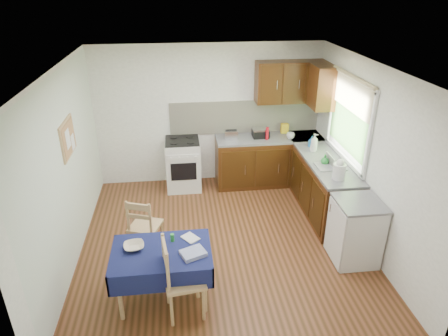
{
  "coord_description": "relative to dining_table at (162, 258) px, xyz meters",
  "views": [
    {
      "loc": [
        -0.55,
        -4.7,
        3.46
      ],
      "look_at": [
        0.04,
        0.23,
        1.09
      ],
      "focal_mm": 32.0,
      "sensor_mm": 36.0,
      "label": 1
    }
  ],
  "objects": [
    {
      "name": "floor",
      "position": [
        0.82,
        0.99,
        -0.58
      ],
      "size": [
        4.2,
        4.2,
        0.0
      ],
      "primitive_type": "plane",
      "color": "#452A12",
      "rests_on": "ground"
    },
    {
      "name": "ceiling",
      "position": [
        0.82,
        0.99,
        1.92
      ],
      "size": [
        4.0,
        4.2,
        0.02
      ],
      "primitive_type": "cube",
      "color": "white",
      "rests_on": "wall_back"
    },
    {
      "name": "wall_back",
      "position": [
        0.82,
        3.09,
        0.67
      ],
      "size": [
        4.0,
        0.02,
        2.5
      ],
      "primitive_type": "cube",
      "color": "silver",
      "rests_on": "ground"
    },
    {
      "name": "wall_front",
      "position": [
        0.82,
        -1.11,
        0.67
      ],
      "size": [
        4.0,
        0.02,
        2.5
      ],
      "primitive_type": "cube",
      "color": "silver",
      "rests_on": "ground"
    },
    {
      "name": "wall_left",
      "position": [
        -1.18,
        0.99,
        0.67
      ],
      "size": [
        0.02,
        4.2,
        2.5
      ],
      "primitive_type": "cube",
      "color": "silver",
      "rests_on": "ground"
    },
    {
      "name": "wall_right",
      "position": [
        2.82,
        0.99,
        0.67
      ],
      "size": [
        0.02,
        4.2,
        2.5
      ],
      "primitive_type": "cube",
      "color": "silver",
      "rests_on": "ground"
    },
    {
      "name": "base_cabinets",
      "position": [
        2.18,
        2.25,
        -0.15
      ],
      "size": [
        1.9,
        2.3,
        0.86
      ],
      "color": "black",
      "rests_on": "ground"
    },
    {
      "name": "worktop_back",
      "position": [
        1.87,
        2.79,
        0.3
      ],
      "size": [
        1.9,
        0.6,
        0.04
      ],
      "primitive_type": "cube",
      "color": "slate",
      "rests_on": "base_cabinets"
    },
    {
      "name": "worktop_right",
      "position": [
        2.52,
        1.64,
        0.3
      ],
      "size": [
        0.6,
        1.7,
        0.04
      ],
      "primitive_type": "cube",
      "color": "slate",
      "rests_on": "base_cabinets"
    },
    {
      "name": "worktop_corner",
      "position": [
        2.52,
        2.79,
        0.3
      ],
      "size": [
        0.6,
        0.6,
        0.04
      ],
      "primitive_type": "cube",
      "color": "slate",
      "rests_on": "base_cabinets"
    },
    {
      "name": "splashback",
      "position": [
        1.47,
        3.07,
        0.62
      ],
      "size": [
        2.7,
        0.02,
        0.6
      ],
      "primitive_type": "cube",
      "color": "silver",
      "rests_on": "wall_back"
    },
    {
      "name": "upper_cabinets",
      "position": [
        2.34,
        2.79,
        1.27
      ],
      "size": [
        1.2,
        0.85,
        0.7
      ],
      "color": "black",
      "rests_on": "wall_back"
    },
    {
      "name": "stove",
      "position": [
        0.32,
        2.79,
        -0.12
      ],
      "size": [
        0.6,
        0.61,
        0.92
      ],
      "color": "silver",
      "rests_on": "ground"
    },
    {
      "name": "window",
      "position": [
        2.79,
        1.69,
        1.08
      ],
      "size": [
        0.04,
        1.48,
        1.26
      ],
      "color": "#2E5422",
      "rests_on": "wall_right"
    },
    {
      "name": "fridge",
      "position": [
        2.52,
        0.44,
        -0.13
      ],
      "size": [
        0.58,
        0.6,
        0.89
      ],
      "color": "silver",
      "rests_on": "ground"
    },
    {
      "name": "corkboard",
      "position": [
        -1.15,
        1.29,
        1.02
      ],
      "size": [
        0.04,
        0.62,
        0.47
      ],
      "color": "#A18350",
      "rests_on": "wall_left"
    },
    {
      "name": "dining_table",
      "position": [
        0.0,
        0.0,
        0.0
      ],
      "size": [
        1.13,
        0.77,
        0.68
      ],
      "rotation": [
        0.0,
        0.0,
        -0.15
      ],
      "color": "#101342",
      "rests_on": "ground"
    },
    {
      "name": "chair_far",
      "position": [
        -0.26,
        0.9,
        -0.11
      ],
      "size": [
        0.49,
        0.49,
        0.87
      ],
      "rotation": [
        0.0,
        0.0,
        2.8
      ],
      "color": "#A18350",
      "rests_on": "ground"
    },
    {
      "name": "chair_near",
      "position": [
        0.19,
        -0.26,
        -0.06
      ],
      "size": [
        0.49,
        0.49,
        0.98
      ],
      "rotation": [
        0.0,
        0.0,
        1.7
      ],
      "color": "#A18350",
      "rests_on": "ground"
    },
    {
      "name": "toaster",
      "position": [
        1.17,
        2.77,
        0.41
      ],
      "size": [
        0.23,
        0.14,
        0.18
      ],
      "rotation": [
        0.0,
        0.0,
        -0.07
      ],
      "color": "silver",
      "rests_on": "worktop_back"
    },
    {
      "name": "sandwich_press",
      "position": [
        1.71,
        2.81,
        0.4
      ],
      "size": [
        0.28,
        0.24,
        0.16
      ],
      "rotation": [
        0.0,
        0.0,
        -0.37
      ],
      "color": "black",
      "rests_on": "worktop_back"
    },
    {
      "name": "sauce_bottle",
      "position": [
        1.8,
        2.67,
        0.44
      ],
      "size": [
        0.05,
        0.05,
        0.22
      ],
      "primitive_type": "cylinder",
      "color": "red",
      "rests_on": "worktop_back"
    },
    {
      "name": "yellow_packet",
      "position": [
        2.19,
        2.96,
        0.41
      ],
      "size": [
        0.15,
        0.12,
        0.17
      ],
      "primitive_type": "cube",
      "rotation": [
        0.0,
        0.0,
        0.29
      ],
      "color": "gold",
      "rests_on": "worktop_back"
    },
    {
      "name": "dish_rack",
      "position": [
        2.5,
        1.46,
        0.35
      ],
      "size": [
        0.42,
        0.32,
        0.2
      ],
      "rotation": [
        0.0,
        0.0,
        0.43
      ],
      "color": "gray",
      "rests_on": "worktop_right"
    },
    {
      "name": "kettle",
      "position": [
        2.47,
        1.07,
        0.46
      ],
      "size": [
        0.18,
        0.18,
        0.3
      ],
      "color": "silver",
      "rests_on": "worktop_right"
    },
    {
      "name": "cup",
      "position": [
        2.22,
        2.67,
        0.38
      ],
      "size": [
        0.16,
        0.16,
        0.11
      ],
      "primitive_type": "imported",
      "rotation": [
        0.0,
        0.0,
        -0.15
      ],
      "color": "silver",
      "rests_on": "worktop_back"
    },
    {
      "name": "soap_bottle_a",
      "position": [
        2.44,
        2.07,
        0.48
      ],
      "size": [
        0.16,
        0.16,
        0.3
      ],
      "primitive_type": "imported",
      "rotation": [
        0.0,
        0.0,
        0.76
      ],
      "color": "silver",
      "rests_on": "worktop_right"
    },
    {
      "name": "soap_bottle_b",
      "position": [
        2.47,
        2.27,
        0.42
      ],
      "size": [
        0.12,
        0.12,
        0.18
      ],
      "primitive_type": "imported",
      "rotation": [
        0.0,
        0.0,
        2.51
      ],
      "color": "#1C5EA5",
      "rests_on": "worktop_right"
    },
    {
      "name": "soap_bottle_c",
      "position": [
        2.44,
        1.56,
        0.4
      ],
      "size": [
        0.13,
        0.13,
        0.16
      ],
      "primitive_type": "imported",
      "rotation": [
        0.0,
        0.0,
        3.17
      ],
      "color": "#278F36",
      "rests_on": "worktop_right"
    },
    {
      "name": "plate_bowl",
      "position": [
        -0.31,
        0.09,
        0.13
      ],
      "size": [
        0.26,
        0.26,
        0.06
      ],
      "primitive_type": "imported",
      "rotation": [
        0.0,
        0.0,
        0.16
      ],
      "color": "beige",
      "rests_on": "dining_table"
    },
    {
      "name": "book",
      "position": [
        0.28,
        0.16,
        0.11
      ],
      "size": [
        0.24,
        0.25,
        0.02
      ],
      "primitive_type": "imported",
      "rotation": [
        0.0,
        0.0,
        0.64
      ],
      "color": "white",
      "rests_on": "dining_table"
    },
    {
      "name": "spice_jar",
      "position": [
        0.13,
        0.18,
        0.15
      ],
      "size": [
        0.05,
        0.05,
        0.09
      ],
      "primitive_type": "cylinder",
      "color": "#258A31",
      "rests_on": "dining_table"
    },
    {
      "name": "tea_towel",
      "position": [
        0.35,
        -0.11,
        0.13
      ],
      "size": [
        0.32,
        0.29,
        0.05
      ],
      "primitive_type": "cube",
      "rotation": [
        0.0,
        0.0,
        0.39
      ],
      "color": "navy",
      "rests_on": "dining_table"
    }
  ]
}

